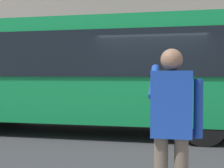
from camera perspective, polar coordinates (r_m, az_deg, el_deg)
ground_plane at (r=7.91m, az=7.55°, el=-9.89°), size 60.00×60.00×0.00m
red_bus at (r=8.53m, az=-4.64°, el=2.34°), size 9.05×2.54×3.08m
pedestrian_photographer at (r=3.14m, az=11.02°, el=-6.53°), size 0.53×0.52×1.70m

